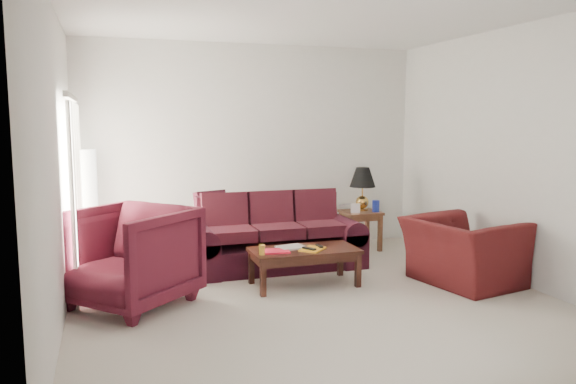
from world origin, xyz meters
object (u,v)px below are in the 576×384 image
at_px(floor_lamp, 90,207).
at_px(coffee_table, 304,267).
at_px(sofa, 275,233).
at_px(end_table, 360,230).
at_px(armchair_right, 463,252).
at_px(armchair_left, 129,257).

bearing_deg(floor_lamp, coffee_table, -36.25).
distance_m(sofa, end_table, 1.64).
relative_size(end_table, coffee_table, 0.46).
relative_size(floor_lamp, armchair_right, 1.31).
bearing_deg(armchair_right, floor_lamp, 50.47).
bearing_deg(armchair_right, end_table, -0.46).
bearing_deg(sofa, floor_lamp, 161.88).
bearing_deg(armchair_left, end_table, 72.94).
height_order(floor_lamp, armchair_right, floor_lamp).
xyz_separation_m(floor_lamp, coffee_table, (2.37, -1.73, -0.56)).
relative_size(floor_lamp, coffee_table, 1.26).
height_order(armchair_left, armchair_right, armchair_left).
relative_size(sofa, coffee_table, 1.82).
xyz_separation_m(floor_lamp, armchair_left, (0.41, -1.87, -0.26)).
bearing_deg(floor_lamp, end_table, -3.91).
distance_m(armchair_right, coffee_table, 1.87).
xyz_separation_m(sofa, armchair_right, (1.88, -1.37, -0.08)).
relative_size(sofa, floor_lamp, 1.45).
relative_size(armchair_left, armchair_right, 0.96).
distance_m(end_table, armchair_right, 2.02).
distance_m(floor_lamp, armchair_right, 4.74).
height_order(sofa, armchair_right, sofa).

